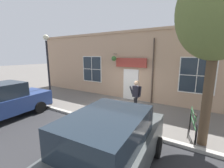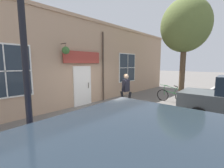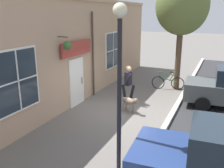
# 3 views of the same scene
# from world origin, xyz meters

# --- Properties ---
(ground_plane) EXTENTS (90.00, 90.00, 0.00)m
(ground_plane) POSITION_xyz_m (0.00, 0.00, 0.00)
(ground_plane) COLOR #66605B
(storefront_facade) EXTENTS (0.95, 18.00, 4.66)m
(storefront_facade) POSITION_xyz_m (-2.34, -0.00, 2.34)
(storefront_facade) COLOR tan
(storefront_facade) RESTS_ON ground_plane
(pedestrian_walking) EXTENTS (0.63, 0.59, 1.72)m
(pedestrian_walking) POSITION_xyz_m (-0.17, 1.01, 1.04)
(pedestrian_walking) COLOR black
(pedestrian_walking) RESTS_ON ground_plane
(dog_on_leash) EXTENTS (1.03, 0.56, 0.72)m
(dog_on_leash) POSITION_xyz_m (0.29, -0.06, 0.47)
(dog_on_leash) COLOR #7F6B5B
(dog_on_leash) RESTS_ON ground_plane
(street_tree_by_curb) EXTENTS (2.67, 2.40, 5.81)m
(street_tree_by_curb) POSITION_xyz_m (1.42, 4.17, 4.26)
(street_tree_by_curb) COLOR brown
(street_tree_by_curb) RESTS_ON ground_plane
(leaning_bicycle) EXTENTS (1.71, 0.33, 1.01)m
(leaning_bicycle) POSITION_xyz_m (1.04, 3.86, 0.38)
(leaning_bicycle) COLOR black
(leaning_bicycle) RESTS_ON ground_plane
(parked_car_nearest_curb) EXTENTS (4.40, 2.14, 1.75)m
(parked_car_nearest_curb) POSITION_xyz_m (4.13, -4.03, 0.88)
(parked_car_nearest_curb) COLOR navy
(parked_car_nearest_curb) RESTS_ON ground_plane
(parked_car_mid_block) EXTENTS (4.40, 2.14, 1.75)m
(parked_car_mid_block) POSITION_xyz_m (4.39, 2.25, 0.88)
(parked_car_mid_block) COLOR #474C4C
(parked_car_mid_block) RESTS_ON ground_plane
(street_lamp) EXTENTS (0.32, 0.32, 4.22)m
(street_lamp) POSITION_xyz_m (1.46, -3.99, 2.81)
(street_lamp) COLOR black
(street_lamp) RESTS_ON ground_plane
(fire_hydrant) EXTENTS (0.34, 0.20, 0.77)m
(fire_hydrant) POSITION_xyz_m (1.59, -5.78, 0.40)
(fire_hydrant) COLOR #99999E
(fire_hydrant) RESTS_ON ground_plane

